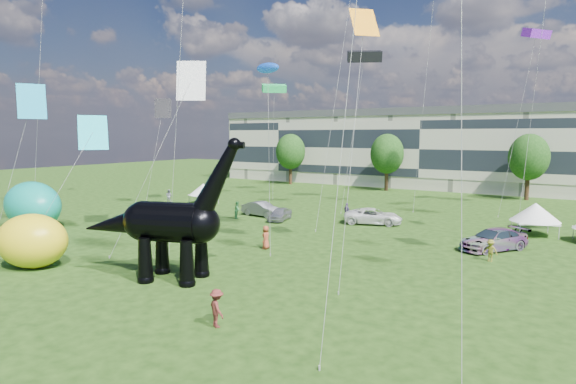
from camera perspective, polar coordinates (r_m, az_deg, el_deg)
The scene contains 15 objects.
ground at distance 26.15m, azimuth -8.15°, elevation -12.85°, with size 220.00×220.00×0.00m, color #16330C.
terrace_row at distance 84.05m, azimuth 16.48°, elevation 4.64°, with size 78.00×11.00×12.00m, color beige.
tree_far_left at distance 85.17m, azimuth 0.30°, elevation 5.14°, with size 5.20×5.20×9.44m.
tree_mid_left at distance 76.86m, azimuth 11.66°, elevation 4.82°, with size 5.20×5.20×9.44m.
tree_mid_right at distance 71.91m, azimuth 26.67°, elevation 4.11°, with size 5.20×5.20×9.44m.
dinosaur_sculpture at distance 30.08m, azimuth -14.30°, elevation -3.73°, with size 10.82×5.01×8.94m.
car_silver at distance 49.40m, azimuth -0.97°, elevation -2.63°, with size 1.58×3.93×1.34m, color #BABABF.
car_grey at distance 52.05m, azimuth -3.12°, elevation -2.03°, with size 1.64×4.71×1.55m, color slate.
car_white at distance 48.13m, azimuth 10.07°, elevation -2.85°, with size 2.59×5.62×1.56m, color white.
car_dark at distance 40.01m, azimuth 23.19°, elevation -5.21°, with size 2.30×5.65×1.64m, color #595960.
gazebo_near at distance 47.20m, azimuth 27.26°, elevation -2.18°, with size 5.31×5.31×2.87m.
gazebo_left at distance 62.32m, azimuth -9.99°, elevation 0.30°, with size 4.66×4.66×2.58m.
inflatable_teal at distance 50.68m, azimuth -28.01°, elevation -1.41°, with size 7.12×4.45×4.45m, color #0C9A87.
inflatable_yellow at distance 36.07m, azimuth -28.05°, elevation -5.14°, with size 4.69×3.61×3.61m, color yellow.
visitors at distance 40.58m, azimuth 6.19°, elevation -4.45°, with size 54.21×37.77×1.82m.
Camera 1 is at (16.41, -18.38, 8.77)m, focal length 30.00 mm.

